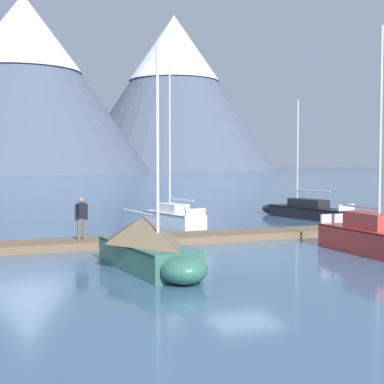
% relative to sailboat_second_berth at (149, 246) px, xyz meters
% --- Properties ---
extents(ground_plane, '(700.00, 700.00, 0.00)m').
position_rel_sailboat_second_berth_xyz_m(ground_plane, '(4.04, 1.77, -0.78)').
color(ground_plane, '#426689').
extents(mountain_central_massif, '(81.67, 81.67, 57.29)m').
position_rel_sailboat_second_berth_xyz_m(mountain_central_massif, '(2.63, 174.05, 29.19)').
color(mountain_central_massif, '#4C566B').
rests_on(mountain_central_massif, ground).
extents(mountain_shoulder_ridge, '(83.23, 83.23, 62.95)m').
position_rel_sailboat_second_berth_xyz_m(mountain_shoulder_ridge, '(62.47, 204.84, 32.07)').
color(mountain_shoulder_ridge, '#4C566B').
rests_on(mountain_shoulder_ridge, ground).
extents(dock, '(23.54, 3.28, 0.30)m').
position_rel_sailboat_second_berth_xyz_m(dock, '(4.04, 5.77, -0.63)').
color(dock, brown).
rests_on(dock, ground).
extents(sailboat_second_berth, '(2.48, 5.67, 6.83)m').
position_rel_sailboat_second_berth_xyz_m(sailboat_second_berth, '(0.00, 0.00, 0.00)').
color(sailboat_second_berth, '#336B56').
rests_on(sailboat_second_berth, ground).
extents(sailboat_mid_dock_port, '(2.51, 5.47, 8.70)m').
position_rel_sailboat_second_berth_xyz_m(sailboat_mid_dock_port, '(4.20, 12.02, -0.27)').
color(sailboat_mid_dock_port, white).
rests_on(sailboat_mid_dock_port, ground).
extents(sailboat_mid_dock_starboard, '(1.56, 5.96, 8.24)m').
position_rel_sailboat_second_berth_xyz_m(sailboat_mid_dock_starboard, '(8.56, 0.03, -0.17)').
color(sailboat_mid_dock_starboard, '#B2332D').
rests_on(sailboat_mid_dock_starboard, ground).
extents(sailboat_far_berth, '(2.92, 7.31, 7.18)m').
position_rel_sailboat_second_berth_xyz_m(sailboat_far_berth, '(12.94, 13.12, -0.30)').
color(sailboat_far_berth, black).
rests_on(sailboat_far_berth, ground).
extents(person_on_dock, '(0.54, 0.37, 1.69)m').
position_rel_sailboat_second_berth_xyz_m(person_on_dock, '(-1.36, 5.49, 0.48)').
color(person_on_dock, brown).
rests_on(person_on_dock, dock).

